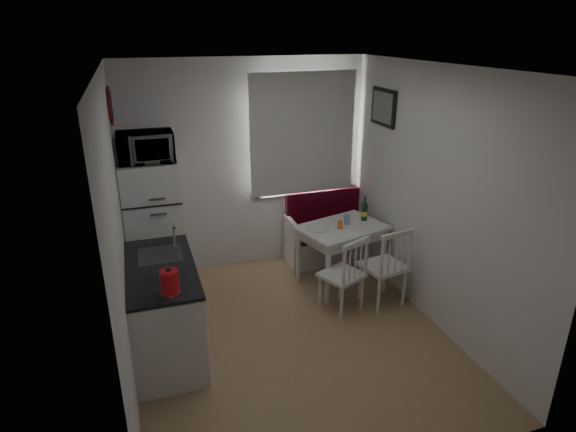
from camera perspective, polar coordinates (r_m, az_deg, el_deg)
name	(u,v)px	position (r m, az deg, el deg)	size (l,w,h in m)	color
floor	(291,335)	(5.00, 0.39, -13.97)	(3.00, 3.50, 0.02)	tan
ceiling	(292,67)	(4.09, 0.49, 17.25)	(3.00, 3.50, 0.02)	white
wall_back	(247,167)	(5.98, -4.93, 5.84)	(3.00, 0.02, 2.60)	white
wall_front	(386,318)	(2.95, 11.54, -11.79)	(3.00, 0.02, 2.60)	white
wall_left	(119,236)	(4.19, -19.43, -2.29)	(0.02, 3.50, 2.60)	white
wall_right	(433,199)	(5.04, 16.85, 1.97)	(0.02, 3.50, 2.60)	white
window	(301,137)	(6.07, 1.56, 9.29)	(1.22, 0.06, 1.47)	white
curtain	(303,135)	(6.00, 1.79, 9.63)	(1.35, 0.02, 1.50)	white
kitchen_counter	(164,309)	(4.71, -14.46, -10.61)	(0.62, 1.32, 1.16)	white
wall_sign	(111,106)	(5.37, -20.22, 12.14)	(0.40, 0.40, 0.03)	navy
picture_frame	(383,107)	(5.75, 11.21, 12.54)	(0.04, 0.52, 0.42)	black
bench	(333,237)	(6.43, 5.39, -2.48)	(1.28, 0.49, 0.92)	white
dining_table	(342,233)	(5.70, 6.42, -1.99)	(1.12, 0.92, 0.73)	white
chair_left	(346,269)	(5.11, 6.85, -6.22)	(0.54, 0.54, 0.47)	white
chair_right	(388,260)	(5.30, 11.82, -5.09)	(0.50, 0.48, 0.50)	white
fridge	(154,227)	(5.68, -15.58, -1.31)	(0.62, 0.62, 1.56)	white
microwave	(145,147)	(5.35, -16.54, 7.84)	(0.58, 0.39, 0.32)	white
kettle	(170,282)	(3.96, -13.86, -7.57)	(0.18, 0.18, 0.24)	red
wine_bottle	(365,209)	(5.83, 9.06, 0.87)	(0.07, 0.07, 0.30)	#143E1B
drinking_glass_orange	(340,225)	(5.59, 6.22, -1.03)	(0.06, 0.06, 0.10)	orange
drinking_glass_blue	(347,220)	(5.72, 7.01, -0.44)	(0.07, 0.07, 0.11)	#7DAFD6
plate	(318,228)	(5.57, 3.56, -1.43)	(0.26, 0.26, 0.02)	white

